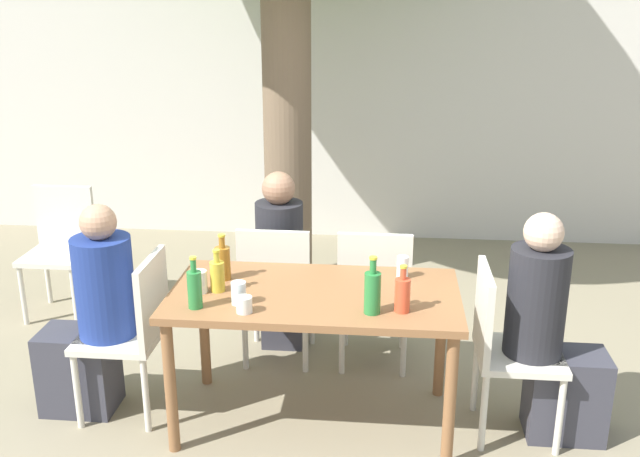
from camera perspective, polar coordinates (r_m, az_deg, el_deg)
ground_plane at (r=4.11m, az=-0.42°, el=-15.04°), size 30.00×30.00×0.00m
cafe_building_wall at (r=6.72m, az=2.45°, el=10.92°), size 10.00×0.08×2.80m
dining_table_front at (r=3.78m, az=-0.44°, el=-6.32°), size 1.52×0.80×0.77m
patio_chair_0 at (r=4.06m, az=-14.62°, el=-7.52°), size 0.44×0.44×0.93m
patio_chair_1 at (r=3.88m, az=14.47°, el=-8.76°), size 0.44×0.44×0.93m
patio_chair_2 at (r=4.45m, az=-3.49°, el=-4.57°), size 0.44×0.44×0.93m
patio_chair_3 at (r=4.40m, az=4.37°, el=-4.86°), size 0.44×0.44×0.93m
patio_chair_4 at (r=5.53m, az=-20.02°, el=-1.05°), size 0.44×0.44×0.93m
person_seated_0 at (r=4.14m, az=-17.77°, el=-7.19°), size 0.56×0.32×1.22m
person_seated_1 at (r=3.92m, az=17.99°, el=-8.59°), size 0.55×0.30×1.24m
person_seated_2 at (r=4.67m, az=-3.03°, el=-3.34°), size 0.30×0.55×1.22m
green_bottle_0 at (r=3.47m, az=4.22°, el=-5.04°), size 0.08×0.08×0.29m
oil_cruet_1 at (r=3.76m, az=-8.21°, el=-3.71°), size 0.08×0.08×0.23m
amber_bottle_2 at (r=3.90m, az=-7.79°, el=-2.66°), size 0.08×0.08×0.26m
green_bottle_3 at (r=3.57m, az=-10.00°, el=-4.72°), size 0.07×0.07×0.27m
soda_bottle_4 at (r=3.50m, az=6.61°, el=-5.21°), size 0.08×0.08×0.24m
drinking_glass_0 at (r=3.93m, az=6.62°, el=-3.08°), size 0.06×0.06×0.12m
drinking_glass_1 at (r=3.51m, az=-6.08°, el=-6.07°), size 0.08×0.08×0.08m
drinking_glass_2 at (r=3.60m, az=-6.52°, el=-5.15°), size 0.08×0.08×0.12m
drinking_glass_3 at (r=3.76m, az=-9.62°, el=-4.21°), size 0.08×0.08×0.12m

